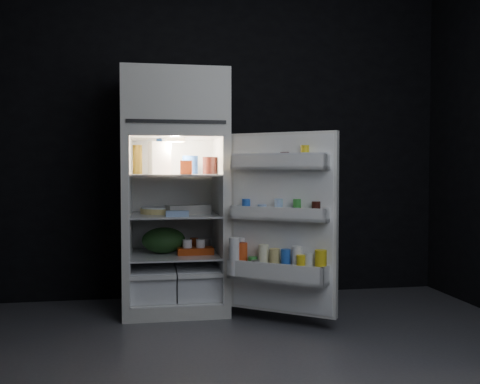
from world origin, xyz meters
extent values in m
cube|color=#4E4E53|center=(0.00, 0.00, 0.00)|extent=(4.00, 3.40, 0.00)
cube|color=black|center=(0.00, 1.70, 1.35)|extent=(4.00, 0.00, 2.70)
cube|color=black|center=(0.00, -1.70, 1.35)|extent=(4.00, 0.00, 2.70)
cube|color=silver|center=(-0.30, 1.30, 0.05)|extent=(0.76, 0.70, 0.10)
cube|color=silver|center=(-0.66, 1.30, 0.70)|extent=(0.05, 0.70, 1.20)
cube|color=silver|center=(0.05, 1.30, 0.70)|extent=(0.05, 0.70, 1.20)
cube|color=white|center=(-0.30, 1.62, 0.70)|extent=(0.66, 0.05, 1.20)
cube|color=silver|center=(-0.30, 1.30, 1.33)|extent=(0.76, 0.70, 0.06)
cube|color=silver|center=(-0.30, 1.30, 1.57)|extent=(0.76, 0.70, 0.42)
cube|color=black|center=(-0.30, 0.95, 1.39)|extent=(0.68, 0.01, 0.02)
cube|color=white|center=(-0.63, 1.28, 0.70)|extent=(0.01, 0.65, 1.20)
cube|color=white|center=(0.03, 1.28, 0.70)|extent=(0.01, 0.65, 1.20)
cube|color=white|center=(-0.30, 1.28, 1.30)|extent=(0.66, 0.65, 0.01)
cube|color=white|center=(-0.30, 1.28, 0.10)|extent=(0.66, 0.65, 0.01)
cube|color=white|center=(-0.30, 1.28, 1.02)|extent=(0.65, 0.63, 0.01)
cube|color=white|center=(-0.30, 1.28, 0.72)|extent=(0.65, 0.63, 0.01)
cube|color=white|center=(-0.30, 1.28, 0.42)|extent=(0.65, 0.63, 0.01)
cube|color=white|center=(-0.47, 1.30, 0.22)|extent=(0.32, 0.59, 0.22)
cube|color=white|center=(-0.14, 1.30, 0.22)|extent=(0.32, 0.59, 0.22)
cube|color=white|center=(-0.47, 0.97, 0.31)|extent=(0.32, 0.02, 0.03)
cube|color=white|center=(-0.14, 0.97, 0.31)|extent=(0.32, 0.02, 0.03)
cube|color=#FFE5B2|center=(-0.30, 1.23, 1.28)|extent=(0.14, 0.14, 0.02)
cube|color=silver|center=(0.40, 0.74, 0.70)|extent=(0.64, 0.49, 1.22)
cube|color=white|center=(0.38, 0.72, 0.70)|extent=(0.58, 0.43, 1.18)
cube|color=white|center=(0.36, 0.69, 1.07)|extent=(0.60, 0.48, 0.02)
cube|color=white|center=(0.34, 0.66, 1.11)|extent=(0.56, 0.42, 0.10)
cube|color=white|center=(0.62, 0.49, 1.11)|extent=(0.07, 0.08, 0.10)
cube|color=white|center=(0.09, 0.88, 1.11)|extent=(0.07, 0.08, 0.10)
cube|color=white|center=(0.35, 0.68, 0.73)|extent=(0.61, 0.49, 0.02)
cube|color=white|center=(0.33, 0.65, 0.77)|extent=(0.56, 0.42, 0.09)
cube|color=white|center=(0.62, 0.49, 0.77)|extent=(0.08, 0.09, 0.09)
cube|color=white|center=(0.09, 0.88, 0.77)|extent=(0.08, 0.09, 0.09)
cube|color=white|center=(0.34, 0.67, 0.33)|extent=(0.63, 0.52, 0.02)
cube|color=white|center=(0.31, 0.62, 0.38)|extent=(0.56, 0.42, 0.13)
cube|color=white|center=(0.61, 0.47, 0.38)|extent=(0.10, 0.12, 0.13)
cube|color=white|center=(0.08, 0.86, 0.38)|extent=(0.10, 0.12, 0.13)
cube|color=white|center=(0.36, 0.69, 1.16)|extent=(0.58, 0.47, 0.02)
cylinder|color=yellow|center=(0.50, 0.58, 1.15)|extent=(0.08, 0.08, 0.14)
cylinder|color=black|center=(0.39, 0.66, 1.13)|extent=(0.08, 0.08, 0.09)
cylinder|color=#F8F7CA|center=(0.21, 0.79, 1.13)|extent=(0.08, 0.08, 0.09)
cylinder|color=black|center=(0.56, 0.53, 0.80)|extent=(0.08, 0.08, 0.11)
cylinder|color=#338C33|center=(0.46, 0.61, 0.81)|extent=(0.07, 0.07, 0.12)
cylinder|color=#88A7D2|center=(0.35, 0.68, 0.81)|extent=(0.08, 0.08, 0.12)
cylinder|color=#88A7D2|center=(0.26, 0.75, 0.79)|extent=(0.08, 0.08, 0.08)
cylinder|color=blue|center=(0.16, 0.83, 0.80)|extent=(0.08, 0.08, 0.11)
cylinder|color=yellow|center=(0.58, 0.49, 0.44)|extent=(0.11, 0.11, 0.21)
cylinder|color=silver|center=(0.52, 0.54, 0.43)|extent=(0.08, 0.08, 0.18)
cylinder|color=white|center=(0.46, 0.58, 0.45)|extent=(0.10, 0.10, 0.22)
cylinder|color=blue|center=(0.39, 0.63, 0.44)|extent=(0.09, 0.09, 0.20)
cylinder|color=#CDBA6C|center=(0.33, 0.68, 0.44)|extent=(0.10, 0.10, 0.20)
cylinder|color=#F8F7CA|center=(0.26, 0.73, 0.45)|extent=(0.10, 0.10, 0.22)
cylinder|color=#338C33|center=(0.20, 0.77, 0.40)|extent=(0.09, 0.09, 0.13)
cylinder|color=#E84C1B|center=(0.13, 0.82, 0.45)|extent=(0.10, 0.10, 0.22)
cylinder|color=yellow|center=(0.46, 0.53, 0.43)|extent=(0.08, 0.08, 0.17)
cylinder|color=#B5B6BA|center=(0.21, 0.72, 0.40)|extent=(0.08, 0.08, 0.12)
cylinder|color=white|center=(0.08, 0.81, 0.47)|extent=(0.10, 0.10, 0.26)
cylinder|color=white|center=(0.13, 0.82, 0.58)|extent=(0.05, 0.05, 0.02)
cube|color=white|center=(-0.41, 1.29, 1.15)|extent=(0.17, 0.17, 0.24)
cylinder|color=blue|center=(-0.18, 1.36, 1.10)|extent=(0.13, 0.13, 0.14)
cylinder|color=black|center=(-0.04, 1.27, 1.09)|extent=(0.13, 0.13, 0.13)
cylinder|color=#A87A1B|center=(-0.58, 1.38, 1.14)|extent=(0.07, 0.07, 0.22)
cube|color=#E84C1B|center=(-0.22, 1.13, 1.08)|extent=(0.09, 0.07, 0.10)
cube|color=gray|center=(-0.20, 1.22, 0.76)|extent=(0.34, 0.21, 0.07)
cylinder|color=#CDBA6C|center=(-0.40, 1.36, 0.75)|extent=(0.40, 0.40, 0.04)
cube|color=#88A7D2|center=(-0.29, 1.07, 0.75)|extent=(0.17, 0.09, 0.04)
cube|color=#F8F7CA|center=(-0.07, 1.44, 0.75)|extent=(0.14, 0.13, 0.05)
ellipsoid|color=#193815|center=(-0.38, 1.32, 0.52)|extent=(0.38, 0.34, 0.20)
cube|color=#AF390F|center=(-0.15, 1.23, 0.45)|extent=(0.27, 0.15, 0.05)
cylinder|color=#AF390F|center=(-0.14, 1.48, 0.47)|extent=(0.08, 0.08, 0.09)
cylinder|color=#B5B6BA|center=(-0.04, 1.44, 0.47)|extent=(0.09, 0.09, 0.09)
camera|label=1|loc=(-0.49, -2.75, 1.06)|focal=40.00mm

